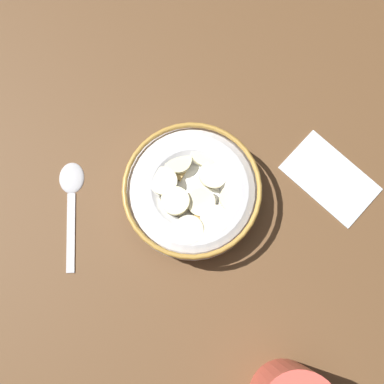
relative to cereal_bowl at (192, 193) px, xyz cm
name	(u,v)px	position (x,y,z in cm)	size (l,w,h in cm)	color
ground_plane	(192,199)	(-0.03, 0.01, -3.73)	(96.16, 96.16, 2.00)	brown
cereal_bowl	(192,193)	(0.00, 0.00, 0.00)	(16.50, 16.50, 5.08)	silver
spoon	(71,191)	(-9.56, -11.92, -2.39)	(12.80, 9.53, 0.80)	#B7B7BC
folded_napkin	(330,178)	(8.35, 15.66, -2.58)	(11.54, 6.93, 0.30)	silver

